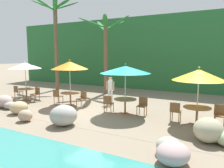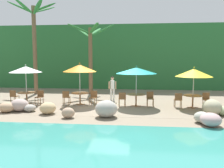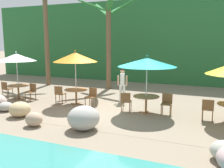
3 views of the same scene
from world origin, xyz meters
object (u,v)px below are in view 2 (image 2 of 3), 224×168
object	(u,v)px
umbrella_white	(26,69)
chair_white_inland	(14,96)
chair_teal_seaward	(150,98)
waiter_in_white	(112,87)
chair_white_seaward	(40,96)
umbrella_teal	(136,71)
palm_tree_second	(91,48)
dining_table_teal	(136,96)
umbrella_orange	(80,68)
chair_yellow_inland	(178,99)
chair_orange_inland	(66,97)
chair_teal_inland	(122,98)
chair_orange_seaward	(93,97)
chair_yellow_seaward	(207,99)
dining_table_orange	(80,95)
umbrella_yellow	(194,73)
dining_table_white	(27,94)
palm_tree_nearest	(34,32)
dining_table_yellow	(193,97)

from	to	relation	value
umbrella_white	chair_white_inland	bearing A→B (deg)	179.85
chair_white_inland	chair_teal_seaward	bearing A→B (deg)	1.05
umbrella_white	waiter_in_white	xyz separation A→B (m)	(5.31, 1.41, -1.21)
umbrella_white	chair_white_seaward	size ratio (longest dim) A/B	2.88
umbrella_teal	palm_tree_second	xyz separation A→B (m)	(-3.64, 4.49, 1.57)
chair_white_seaward	dining_table_teal	xyz separation A→B (m)	(6.04, 0.02, 0.10)
waiter_in_white	umbrella_orange	bearing A→B (deg)	-147.00
palm_tree_second	chair_teal_seaward	bearing A→B (deg)	-44.20
umbrella_white	umbrella_teal	distance (m)	6.90
chair_yellow_inland	chair_orange_inland	bearing A→B (deg)	178.21
palm_tree_second	chair_teal_inland	bearing A→B (deg)	-59.09
chair_orange_inland	chair_orange_seaward	bearing A→B (deg)	3.73
chair_teal_seaward	waiter_in_white	xyz separation A→B (m)	(-2.43, 1.25, 0.47)
chair_orange_inland	chair_yellow_seaward	world-z (taller)	same
chair_white_inland	dining_table_orange	size ratio (longest dim) A/B	0.79
umbrella_yellow	dining_table_teal	bearing A→B (deg)	177.78
chair_teal_inland	chair_orange_seaward	bearing A→B (deg)	170.02
chair_white_inland	chair_teal_seaward	distance (m)	8.60
umbrella_white	palm_tree_second	bearing A→B (deg)	54.31
dining_table_white	chair_white_inland	bearing A→B (deg)	179.85
dining_table_teal	chair_teal_seaward	world-z (taller)	chair_teal_seaward
umbrella_white	umbrella_teal	bearing A→B (deg)	0.28
palm_tree_nearest	dining_table_teal	bearing A→B (deg)	-27.13
chair_white_inland	chair_teal_seaward	size ratio (longest dim) A/B	1.00
dining_table_teal	chair_white_inland	bearing A→B (deg)	-179.77
umbrella_teal	chair_teal_inland	world-z (taller)	umbrella_teal
dining_table_orange	chair_teal_seaward	world-z (taller)	chair_teal_seaward
dining_table_orange	palm_tree_nearest	xyz separation A→B (m)	(-4.64, 4.03, 4.38)
chair_orange_inland	dining_table_orange	bearing A→B (deg)	9.73
umbrella_orange	waiter_in_white	world-z (taller)	umbrella_orange
chair_white_seaward	waiter_in_white	xyz separation A→B (m)	(4.46, 1.40, 0.47)
chair_white_inland	palm_tree_second	xyz separation A→B (m)	(4.11, 4.52, 3.22)
umbrella_orange	palm_tree_nearest	size ratio (longest dim) A/B	0.36
dining_table_teal	umbrella_yellow	world-z (taller)	umbrella_yellow
palm_tree_second	dining_table_orange	bearing A→B (deg)	-87.96
umbrella_orange	chair_orange_inland	xyz separation A→B (m)	(-0.84, -0.14, -1.77)
umbrella_white	chair_teal_seaward	xyz separation A→B (m)	(7.74, 0.16, -1.68)
chair_teal_seaward	umbrella_yellow	xyz separation A→B (m)	(2.45, -0.25, 1.54)
dining_table_orange	chair_teal_seaward	bearing A→B (deg)	-0.19
chair_orange_seaward	palm_tree_nearest	world-z (taller)	palm_tree_nearest
dining_table_white	palm_tree_second	bearing A→B (deg)	54.31
palm_tree_nearest	palm_tree_second	size ratio (longest dim) A/B	1.30
dining_table_teal	chair_teal_inland	xyz separation A→B (m)	(-0.83, -0.21, -0.10)
umbrella_teal	palm_tree_nearest	xyz separation A→B (m)	(-8.13, 4.17, 2.83)
umbrella_yellow	chair_yellow_seaward	world-z (taller)	umbrella_yellow
chair_teal_inland	chair_yellow_inland	world-z (taller)	same
waiter_in_white	dining_table_yellow	bearing A→B (deg)	-17.17
chair_yellow_seaward	umbrella_white	bearing A→B (deg)	-179.54
dining_table_white	umbrella_teal	bearing A→B (deg)	0.28
palm_tree_second	waiter_in_white	distance (m)	4.63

